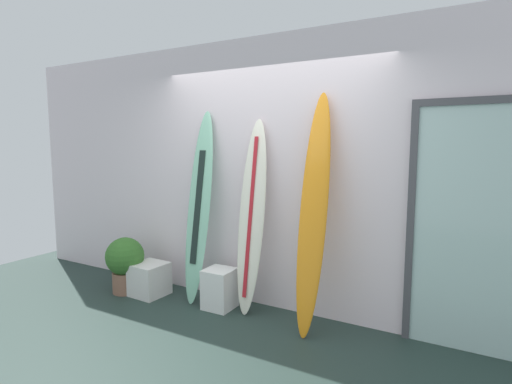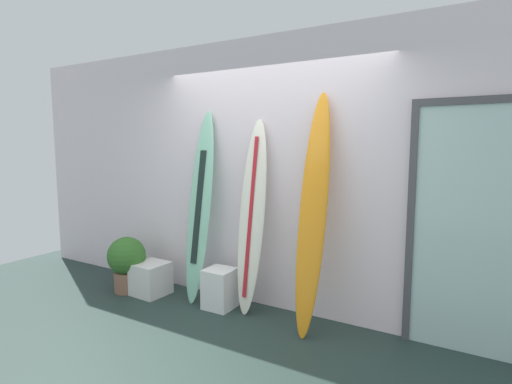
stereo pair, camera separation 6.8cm
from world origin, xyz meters
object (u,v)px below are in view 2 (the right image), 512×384
(surfboard_ivory, at_px, (252,218))
(display_block_center, at_px, (151,279))
(surfboard_seafoam, at_px, (200,208))
(potted_plant, at_px, (127,261))
(surfboard_sunset, at_px, (313,214))
(display_block_left, at_px, (220,288))
(glass_door, at_px, (477,225))

(surfboard_ivory, relative_size, display_block_center, 5.24)
(surfboard_seafoam, relative_size, potted_plant, 3.22)
(surfboard_sunset, distance_m, display_block_center, 2.14)
(surfboard_seafoam, distance_m, surfboard_sunset, 1.35)
(surfboard_seafoam, xyz_separation_m, display_block_left, (0.32, -0.09, -0.81))
(display_block_center, xyz_separation_m, glass_door, (3.22, 0.38, 0.89))
(display_block_left, distance_m, glass_door, 2.49)
(surfboard_seafoam, xyz_separation_m, display_block_center, (-0.58, -0.18, -0.84))
(surfboard_seafoam, distance_m, display_block_center, 1.04)
(surfboard_seafoam, relative_size, display_block_center, 5.52)
(glass_door, bearing_deg, surfboard_seafoam, -175.74)
(surfboard_sunset, xyz_separation_m, display_block_center, (-1.93, -0.11, -0.90))
(surfboard_ivory, relative_size, glass_door, 0.95)
(surfboard_ivory, xyz_separation_m, display_block_center, (-1.23, -0.20, -0.79))
(surfboard_sunset, xyz_separation_m, display_block_left, (-1.02, -0.02, -0.88))
(display_block_center, distance_m, glass_door, 3.37)
(potted_plant, bearing_deg, surfboard_ivory, 10.16)
(surfboard_ivory, height_order, display_block_center, surfboard_ivory)
(surfboard_sunset, relative_size, potted_plant, 3.41)
(display_block_left, relative_size, display_block_center, 1.11)
(surfboard_sunset, height_order, potted_plant, surfboard_sunset)
(surfboard_ivory, distance_m, display_block_left, 0.84)
(glass_door, relative_size, potted_plant, 3.23)
(surfboard_seafoam, xyz_separation_m, potted_plant, (-0.89, -0.25, -0.66))
(surfboard_sunset, height_order, display_block_left, surfboard_sunset)
(glass_door, bearing_deg, display_block_left, -172.91)
(surfboard_seafoam, xyz_separation_m, glass_door, (2.64, 0.20, 0.05))
(display_block_left, bearing_deg, surfboard_ivory, 19.29)
(surfboard_ivory, distance_m, surfboard_sunset, 0.71)
(display_block_left, height_order, glass_door, glass_door)
(display_block_center, bearing_deg, display_block_left, 5.74)
(surfboard_seafoam, bearing_deg, glass_door, 4.26)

